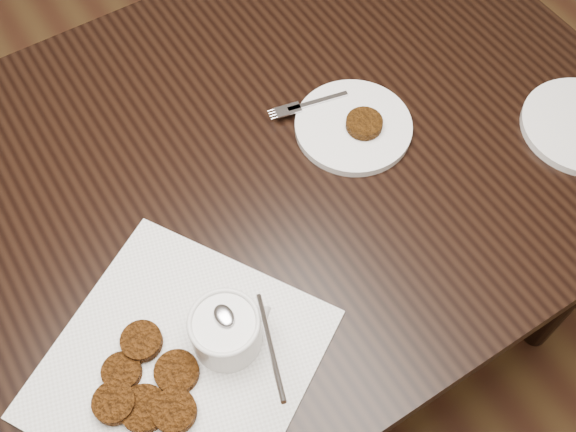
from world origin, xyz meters
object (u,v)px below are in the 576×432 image
object	(u,v)px
sauce_ramekin	(224,321)
table	(246,279)
napkin	(180,363)
plate_with_patty	(354,124)

from	to	relation	value
sauce_ramekin	table	bearing A→B (deg)	58.20
table	napkin	size ratio (longest dim) A/B	4.11
table	plate_with_patty	size ratio (longest dim) A/B	7.15
table	sauce_ramekin	world-z (taller)	sauce_ramekin
napkin	table	bearing A→B (deg)	46.52
napkin	sauce_ramekin	size ratio (longest dim) A/B	2.54
napkin	plate_with_patty	bearing A→B (deg)	25.29
napkin	sauce_ramekin	distance (m)	0.10
sauce_ramekin	napkin	bearing A→B (deg)	174.98
table	plate_with_patty	distance (m)	0.45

